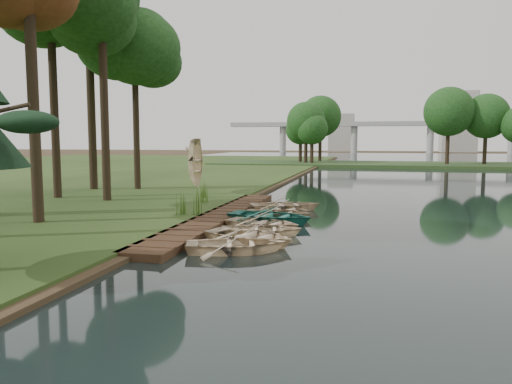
% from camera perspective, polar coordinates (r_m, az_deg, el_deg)
% --- Properties ---
extents(ground, '(300.00, 300.00, 0.00)m').
position_cam_1_polar(ground, '(21.95, -0.27, -3.46)').
color(ground, '#3D2F1D').
extents(boardwalk, '(1.60, 16.00, 0.30)m').
position_cam_1_polar(boardwalk, '(22.35, -4.27, -2.92)').
color(boardwalk, '#3A2616').
rests_on(boardwalk, ground).
extents(peninsula, '(50.00, 14.00, 0.45)m').
position_cam_1_polar(peninsula, '(71.21, 15.53, 3.03)').
color(peninsula, '#2A431E').
rests_on(peninsula, ground).
extents(far_trees, '(45.60, 5.60, 8.80)m').
position_cam_1_polar(far_trees, '(71.12, 12.96, 8.09)').
color(far_trees, black).
rests_on(far_trees, peninsula).
extents(bridge, '(95.90, 4.00, 8.60)m').
position_cam_1_polar(bridge, '(141.30, 16.21, 7.14)').
color(bridge, '#A5A5A0').
rests_on(bridge, ground).
extents(building_a, '(10.00, 8.00, 18.00)m').
position_cam_1_polar(building_a, '(163.08, 22.13, 7.42)').
color(building_a, '#A5A5A0').
rests_on(building_a, ground).
extents(building_b, '(8.00, 8.00, 12.00)m').
position_cam_1_polar(building_b, '(166.39, 9.74, 6.70)').
color(building_b, '#A5A5A0').
rests_on(building_b, ground).
extents(rowboat_0, '(3.76, 3.18, 0.66)m').
position_cam_1_polar(rowboat_0, '(15.85, -2.31, -5.74)').
color(rowboat_0, beige).
rests_on(rowboat_0, water).
extents(rowboat_1, '(3.99, 3.44, 0.70)m').
position_cam_1_polar(rowboat_1, '(17.10, -0.77, -4.81)').
color(rowboat_1, beige).
rests_on(rowboat_1, water).
extents(rowboat_2, '(3.42, 2.75, 0.63)m').
position_cam_1_polar(rowboat_2, '(18.45, 0.60, -4.12)').
color(rowboat_2, beige).
rests_on(rowboat_2, water).
extents(rowboat_3, '(3.72, 3.14, 0.66)m').
position_cam_1_polar(rowboat_3, '(19.84, 0.79, -3.36)').
color(rowboat_3, beige).
rests_on(rowboat_3, water).
extents(rowboat_4, '(4.19, 3.40, 0.77)m').
position_cam_1_polar(rowboat_4, '(21.26, 1.60, -2.59)').
color(rowboat_4, teal).
rests_on(rowboat_4, water).
extents(rowboat_5, '(3.23, 2.41, 0.64)m').
position_cam_1_polar(rowboat_5, '(22.60, 2.50, -2.25)').
color(rowboat_5, beige).
rests_on(rowboat_5, water).
extents(rowboat_6, '(3.82, 3.35, 0.66)m').
position_cam_1_polar(rowboat_6, '(23.85, 2.71, -1.79)').
color(rowboat_6, beige).
rests_on(rowboat_6, water).
extents(rowboat_7, '(4.23, 3.68, 0.73)m').
position_cam_1_polar(rowboat_7, '(24.95, 3.39, -1.37)').
color(rowboat_7, beige).
rests_on(rowboat_7, water).
extents(stored_rowboat, '(3.60, 2.73, 0.70)m').
position_cam_1_polar(stored_rowboat, '(34.34, -6.79, 1.00)').
color(stored_rowboat, beige).
rests_on(stored_rowboat, bank).
extents(tree_3, '(5.42, 5.42, 13.01)m').
position_cam_1_polar(tree_3, '(31.63, -22.47, 18.91)').
color(tree_3, black).
rests_on(tree_3, bank).
extents(tree_4, '(4.78, 4.78, 12.12)m').
position_cam_1_polar(tree_4, '(29.23, -17.25, 18.94)').
color(tree_4, black).
rests_on(tree_4, bank).
extents(tree_6, '(5.28, 5.28, 11.33)m').
position_cam_1_polar(tree_6, '(35.20, -13.73, 15.17)').
color(tree_6, black).
rests_on(tree_6, bank).
extents(reeds_0, '(0.60, 0.60, 0.99)m').
position_cam_1_polar(reeds_0, '(22.26, -8.55, -1.33)').
color(reeds_0, '#3F661E').
rests_on(reeds_0, bank).
extents(reeds_1, '(0.60, 0.60, 1.05)m').
position_cam_1_polar(reeds_1, '(22.34, -6.93, -1.20)').
color(reeds_1, '#3F661E').
rests_on(reeds_1, bank).
extents(reeds_2, '(0.60, 0.60, 0.93)m').
position_cam_1_polar(reeds_2, '(28.92, -6.24, 0.32)').
color(reeds_2, '#3F661E').
rests_on(reeds_2, bank).
extents(reeds_3, '(0.60, 0.60, 1.01)m').
position_cam_1_polar(reeds_3, '(26.61, -6.03, -0.09)').
color(reeds_3, '#3F661E').
rests_on(reeds_3, bank).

